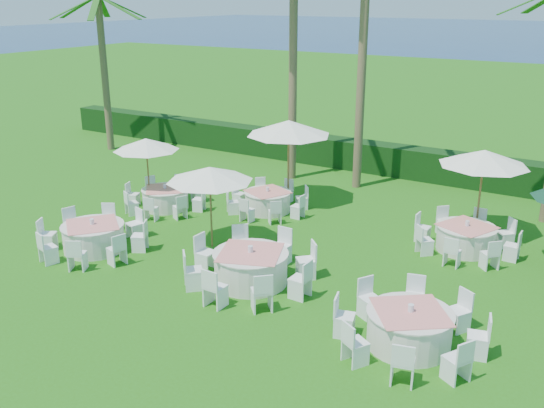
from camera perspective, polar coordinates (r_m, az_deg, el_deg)
The scene contains 15 objects.
ground at distance 15.68m, azimuth -6.46°, elevation -7.47°, with size 120.00×120.00×0.00m, color #236210.
hedge at distance 25.43m, azimuth 10.10°, elevation 4.28°, with size 34.00×1.00×1.20m, color black.
banquet_table_a at distance 18.16m, azimuth -16.46°, elevation -2.94°, with size 3.09×3.09×0.94m.
banquet_table_b at distance 15.46m, azimuth -2.02°, elevation -5.92°, with size 3.37×3.37×1.01m.
banquet_table_c at distance 13.19m, azimuth 12.80°, elevation -11.27°, with size 3.16×3.16×0.96m.
banquet_table_d at distance 21.13m, azimuth -9.99°, elevation 0.58°, with size 2.77×2.77×0.86m.
banquet_table_e at distance 20.52m, azimuth -0.42°, elevation 0.31°, with size 2.78×2.78×0.85m.
banquet_table_f at distance 18.26m, azimuth 17.78°, elevation -3.01°, with size 2.95×2.95×0.90m.
umbrella_a at distance 21.11m, azimuth -11.76°, elevation 5.51°, with size 2.24×2.24×2.37m.
umbrella_b at distance 17.14m, azimuth -5.88°, elevation 2.81°, with size 2.48×2.48×2.42m.
umbrella_c at distance 20.80m, azimuth 1.58°, elevation 7.19°, with size 2.92×2.92×2.95m.
umbrella_d at distance 18.85m, azimuth 19.34°, elevation 4.13°, with size 2.63×2.63×2.70m.
palm_b at distance 23.49m, azimuth 2.01°, elevation 14.39°, with size 4.39×4.18×9.18m.
palm_c at distance 22.47m, azimuth 8.61°, elevation 15.55°, with size 4.41×4.07×10.38m.
palm_f at distance 29.37m, azimuth -15.55°, elevation 12.43°, with size 4.40×4.15×6.95m.
Camera 1 is at (8.69, -11.03, 6.99)m, focal length 40.00 mm.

